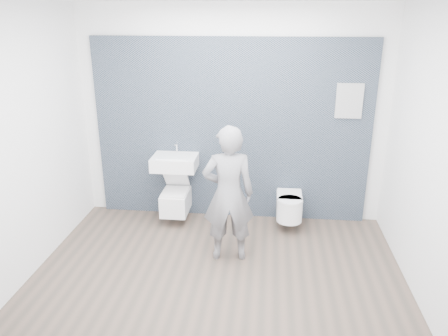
# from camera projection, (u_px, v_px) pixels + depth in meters

# --- Properties ---
(ground) EXTENTS (4.00, 4.00, 0.00)m
(ground) POSITION_uv_depth(u_px,v_px,m) (218.00, 273.00, 4.76)
(ground) COLOR brown
(ground) RESTS_ON ground
(room_shell) EXTENTS (4.00, 4.00, 4.00)m
(room_shell) POSITION_uv_depth(u_px,v_px,m) (217.00, 117.00, 4.17)
(room_shell) COLOR silver
(room_shell) RESTS_ON ground
(tile_wall) EXTENTS (3.60, 0.06, 2.40)m
(tile_wall) POSITION_uv_depth(u_px,v_px,m) (231.00, 214.00, 6.14)
(tile_wall) COLOR black
(tile_wall) RESTS_ON ground
(washbasin) EXTENTS (0.58, 0.43, 0.43)m
(washbasin) POSITION_uv_depth(u_px,v_px,m) (175.00, 162.00, 5.70)
(washbasin) COLOR white
(washbasin) RESTS_ON ground
(toilet_square) EXTENTS (0.34, 0.50, 0.60)m
(toilet_square) POSITION_uv_depth(u_px,v_px,m) (176.00, 200.00, 5.85)
(toilet_square) COLOR white
(toilet_square) RESTS_ON ground
(toilet_rounded) EXTENTS (0.33, 0.56, 0.30)m
(toilet_rounded) POSITION_uv_depth(u_px,v_px,m) (289.00, 206.00, 5.66)
(toilet_rounded) COLOR white
(toilet_rounded) RESTS_ON ground
(info_placard) EXTENTS (0.33, 0.03, 0.44)m
(info_placard) POSITION_uv_depth(u_px,v_px,m) (338.00, 220.00, 5.95)
(info_placard) COLOR silver
(info_placard) RESTS_ON ground
(visitor) EXTENTS (0.62, 0.45, 1.57)m
(visitor) POSITION_uv_depth(u_px,v_px,m) (228.00, 194.00, 4.81)
(visitor) COLOR gray
(visitor) RESTS_ON ground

